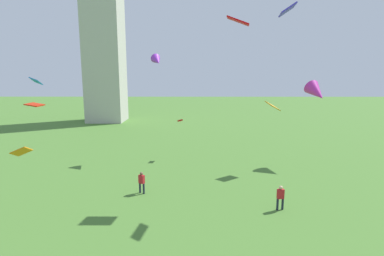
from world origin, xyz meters
TOP-DOWN VIEW (x-y plane):
  - person_1 at (7.49, 16.86)m, footprint 0.53×0.35m
  - person_2 at (-2.48, 19.76)m, footprint 0.52×0.45m
  - kite_flying_0 at (8.99, 25.80)m, footprint 1.60×1.71m
  - kite_flying_1 at (13.94, 28.12)m, footprint 2.25×3.01m
  - kite_flying_2 at (-10.34, 17.56)m, footprint 1.32×0.79m
  - kite_flying_3 at (-8.32, 16.02)m, footprint 0.81×1.16m
  - kite_flying_4 at (-15.68, 30.84)m, footprint 1.50×1.43m
  - kite_flying_5 at (-2.34, 30.54)m, footprint 1.63×2.01m
  - kite_flying_6 at (8.10, 19.57)m, footprint 1.27×1.82m
  - kite_flying_7 at (0.09, 30.03)m, footprint 0.61×0.86m
  - kite_flying_8 at (4.82, 20.68)m, footprint 1.82×1.43m

SIDE VIEW (x-z plane):
  - person_2 at x=-2.48m, z-range 0.11..1.83m
  - person_1 at x=7.49m, z-range 0.11..1.85m
  - kite_flying_2 at x=-10.34m, z-range 3.47..4.37m
  - kite_flying_7 at x=0.09m, z-range 3.97..4.39m
  - kite_flying_0 at x=8.99m, z-range 5.72..6.72m
  - kite_flying_3 at x=-8.32m, z-range 7.23..7.42m
  - kite_flying_1 at x=13.94m, z-range 6.13..8.56m
  - kite_flying_4 at x=-15.68m, z-range 7.95..8.85m
  - kite_flying_5 at x=-2.34m, z-range 9.80..11.33m
  - kite_flying_8 at x=4.82m, z-range 12.67..13.40m
  - kite_flying_6 at x=8.10m, z-range 13.22..13.98m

